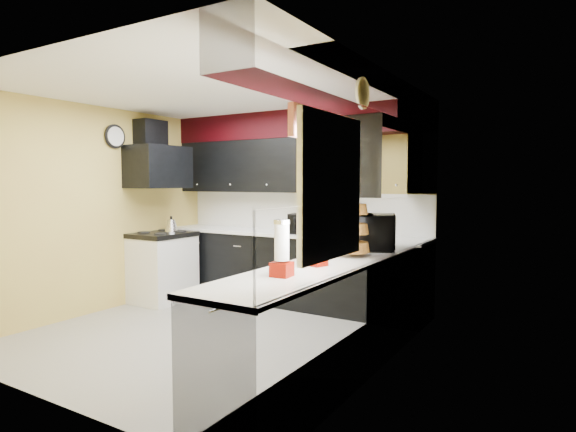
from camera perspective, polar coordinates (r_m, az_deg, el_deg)
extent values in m
plane|color=gray|center=(5.20, -8.75, -13.73)|extent=(3.60, 3.60, 0.00)
cube|color=#E0C666|center=(6.44, 1.47, 1.07)|extent=(3.60, 0.06, 2.50)
cube|color=#E0C666|center=(4.05, 10.97, -0.74)|extent=(0.06, 3.60, 2.50)
cube|color=#E0C666|center=(6.28, -21.57, 0.71)|extent=(0.06, 3.60, 2.50)
cube|color=white|center=(5.04, -9.06, 14.48)|extent=(3.60, 3.60, 0.06)
cube|color=black|center=(6.28, 0.09, -6.36)|extent=(3.60, 0.60, 0.90)
cube|color=black|center=(4.04, 5.21, -12.26)|extent=(0.60, 3.00, 0.90)
cube|color=white|center=(6.21, 0.09, -2.09)|extent=(3.62, 0.64, 0.04)
cube|color=white|center=(3.93, 5.25, -5.67)|extent=(0.64, 3.02, 0.04)
cube|color=white|center=(6.44, 1.43, 0.53)|extent=(3.60, 0.02, 0.50)
cube|color=white|center=(4.06, 10.83, -1.58)|extent=(0.02, 3.60, 0.50)
cube|color=black|center=(6.56, -3.10, 5.92)|extent=(2.60, 0.35, 0.70)
cube|color=black|center=(4.95, 12.78, 6.46)|extent=(0.35, 1.80, 0.70)
cube|color=black|center=(6.32, 0.66, 10.77)|extent=(3.60, 0.36, 0.35)
cube|color=black|center=(4.00, 7.76, 14.70)|extent=(0.36, 3.24, 0.35)
cube|color=white|center=(6.63, -14.60, -6.12)|extent=(0.60, 0.75, 0.86)
cube|color=black|center=(6.56, -14.67, -2.16)|extent=(0.62, 0.77, 0.06)
cube|color=black|center=(6.57, -15.12, 5.61)|extent=(0.50, 0.78, 0.55)
cube|color=black|center=(6.69, -15.96, 9.17)|extent=(0.24, 0.40, 0.40)
cube|color=red|center=(3.26, 4.36, 10.52)|extent=(0.04, 0.88, 0.20)
cube|color=white|center=(5.61, 6.33, 6.23)|extent=(0.03, 0.26, 0.35)
imported|color=black|center=(6.00, 2.26, -0.92)|extent=(0.51, 0.45, 0.25)
imported|color=black|center=(4.71, 10.15, -1.85)|extent=(0.58, 0.70, 0.33)
cylinder|color=silver|center=(5.77, 8.17, -1.62)|extent=(0.17, 0.17, 0.16)
cube|color=black|center=(5.80, 8.82, -1.23)|extent=(0.11, 0.15, 0.23)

